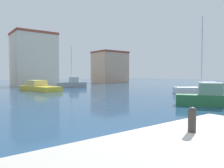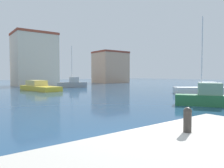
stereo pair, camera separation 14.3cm
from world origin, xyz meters
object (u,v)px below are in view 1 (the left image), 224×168
(mooring_bollard, at_px, (192,119))
(sailboat_grey_inner_mooring, at_px, (72,84))
(motorboat_yellow_far_right, at_px, (39,87))
(sailboat_white_distant_east, at_px, (202,89))
(motorboat_green_outer_mooring, at_px, (209,98))

(mooring_bollard, height_order, sailboat_grey_inner_mooring, sailboat_grey_inner_mooring)
(motorboat_yellow_far_right, bearing_deg, sailboat_grey_inner_mooring, 27.56)
(mooring_bollard, xyz_separation_m, sailboat_white_distant_east, (19.91, 11.09, -0.70))
(sailboat_white_distant_east, distance_m, motorboat_green_outer_mooring, 11.02)
(sailboat_grey_inner_mooring, bearing_deg, sailboat_white_distant_east, -72.06)
(mooring_bollard, height_order, motorboat_yellow_far_right, mooring_bollard)
(sailboat_grey_inner_mooring, relative_size, motorboat_yellow_far_right, 0.88)
(sailboat_grey_inner_mooring, bearing_deg, mooring_bollard, -111.55)
(sailboat_white_distant_east, height_order, motorboat_yellow_far_right, sailboat_white_distant_east)
(mooring_bollard, relative_size, motorboat_yellow_far_right, 0.07)
(mooring_bollard, height_order, sailboat_white_distant_east, sailboat_white_distant_east)
(sailboat_white_distant_east, height_order, sailboat_grey_inner_mooring, sailboat_white_distant_east)
(sailboat_white_distant_east, bearing_deg, motorboat_green_outer_mooring, -147.97)
(motorboat_yellow_far_right, bearing_deg, motorboat_green_outer_mooring, -77.93)
(mooring_bollard, xyz_separation_m, motorboat_green_outer_mooring, (10.57, 5.24, -0.62))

